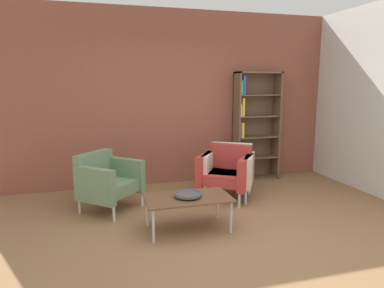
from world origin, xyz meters
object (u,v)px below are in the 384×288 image
object	(u,v)px
decorative_bowl	(188,194)
armchair_near_window	(229,169)
coffee_table_low	(188,200)
armchair_corner_red	(226,171)
armchair_by_bookshelf	(107,180)
bookshelf_tall	(253,126)

from	to	relation	value
decorative_bowl	armchair_near_window	bearing A→B (deg)	48.54
coffee_table_low	armchair_corner_red	xyz separation A→B (m)	(0.85, 0.97, 0.05)
decorative_bowl	armchair_by_bookshelf	xyz separation A→B (m)	(-0.88, 0.93, -0.02)
armchair_near_window	coffee_table_low	bearing A→B (deg)	-100.76
bookshelf_tall	armchair_near_window	xyz separation A→B (m)	(-0.76, -0.77, -0.55)
decorative_bowl	armchair_near_window	size ratio (longest dim) A/B	0.34
coffee_table_low	armchair_by_bookshelf	xyz separation A→B (m)	(-0.88, 0.93, 0.05)
bookshelf_tall	armchair_by_bookshelf	size ratio (longest dim) A/B	2.00
armchair_by_bookshelf	decorative_bowl	bearing A→B (deg)	-93.16
coffee_table_low	decorative_bowl	world-z (taller)	decorative_bowl
bookshelf_tall	decorative_bowl	distance (m)	2.55
bookshelf_tall	armchair_near_window	size ratio (longest dim) A/B	2.03
decorative_bowl	armchair_corner_red	world-z (taller)	armchair_corner_red
bookshelf_tall	decorative_bowl	world-z (taller)	bookshelf_tall
decorative_bowl	armchair_by_bookshelf	bearing A→B (deg)	133.61
armchair_corner_red	armchair_by_bookshelf	distance (m)	1.74
coffee_table_low	armchair_corner_red	world-z (taller)	armchair_corner_red
bookshelf_tall	armchair_by_bookshelf	distance (m)	2.78
decorative_bowl	armchair_near_window	distance (m)	1.41
armchair_corner_red	armchair_by_bookshelf	bearing A→B (deg)	-140.59
bookshelf_tall	armchair_near_window	distance (m)	1.21
decorative_bowl	armchair_near_window	world-z (taller)	armchair_near_window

